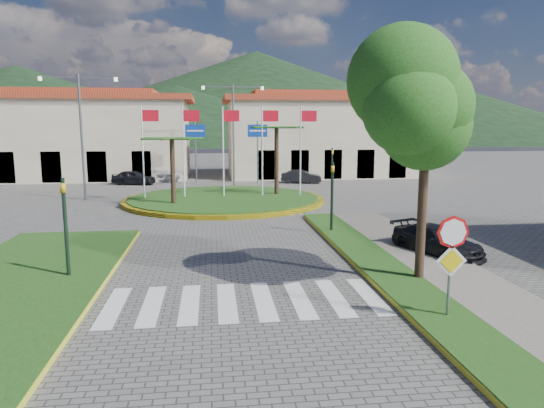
{
  "coord_description": "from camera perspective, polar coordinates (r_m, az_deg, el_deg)",
  "views": [
    {
      "loc": [
        -0.74,
        -8.64,
        4.71
      ],
      "look_at": [
        1.33,
        8.0,
        2.04
      ],
      "focal_mm": 32.0,
      "sensor_mm": 36.0,
      "label": 1
    }
  ],
  "objects": [
    {
      "name": "street_lamp_centre",
      "position": [
        38.68,
        -4.57,
        8.71
      ],
      "size": [
        4.8,
        0.16,
        8.0
      ],
      "color": "slate",
      "rests_on": "ground"
    },
    {
      "name": "roundabout_island",
      "position": [
        30.98,
        -5.64,
        0.59
      ],
      "size": [
        12.7,
        12.7,
        6.0
      ],
      "color": "yellow",
      "rests_on": "ground"
    },
    {
      "name": "hill_far_mid",
      "position": [
        169.68,
        -1.8,
        12.54
      ],
      "size": [
        180.0,
        180.0,
        30.0
      ],
      "primitive_type": "cone",
      "color": "black",
      "rests_on": "ground"
    },
    {
      "name": "traffic_light_left",
      "position": [
        16.03,
        -23.15,
        -1.63
      ],
      "size": [
        0.15,
        0.18,
        3.2
      ],
      "color": "black",
      "rests_on": "ground"
    },
    {
      "name": "hill_far_west",
      "position": [
        158.36,
        -27.6,
        10.33
      ],
      "size": [
        140.0,
        140.0,
        22.0
      ],
      "primitive_type": "cone",
      "color": "black",
      "rests_on": "ground"
    },
    {
      "name": "hill_near_back",
      "position": [
        138.99,
        -11.09,
        10.25
      ],
      "size": [
        110.0,
        110.0,
        16.0
      ],
      "primitive_type": "cone",
      "color": "black",
      "rests_on": "ground"
    },
    {
      "name": "crosswalk",
      "position": [
        13.51,
        -3.59,
        -11.35
      ],
      "size": [
        8.0,
        3.0,
        0.01
      ],
      "primitive_type": "cube",
      "color": "silver",
      "rests_on": "ground"
    },
    {
      "name": "deciduous_tree",
      "position": [
        15.0,
        17.77,
        10.4
      ],
      "size": [
        3.6,
        3.6,
        6.8
      ],
      "color": "black",
      "rests_on": "ground"
    },
    {
      "name": "car_dark_a",
      "position": [
        41.58,
        -15.96,
        3.04
      ],
      "size": [
        3.78,
        2.31,
        1.2
      ],
      "primitive_type": "imported",
      "rotation": [
        0.0,
        0.0,
        1.3
      ],
      "color": "black",
      "rests_on": "ground"
    },
    {
      "name": "hill_far_east",
      "position": [
        160.17,
        19.44,
        10.09
      ],
      "size": [
        120.0,
        120.0,
        18.0
      ],
      "primitive_type": "cone",
      "color": "black",
      "rests_on": "ground"
    },
    {
      "name": "direction_sign_west",
      "position": [
        39.65,
        -8.99,
        7.24
      ],
      "size": [
        1.6,
        0.14,
        5.2
      ],
      "color": "slate",
      "rests_on": "ground"
    },
    {
      "name": "traffic_light_far",
      "position": [
        35.83,
        7.07,
        4.56
      ],
      "size": [
        0.18,
        0.15,
        3.2
      ],
      "color": "black",
      "rests_on": "ground"
    },
    {
      "name": "car_side_right",
      "position": [
        19.01,
        18.84,
        -4.1
      ],
      "size": [
        2.8,
        4.04,
        1.09
      ],
      "primitive_type": "imported",
      "rotation": [
        0.0,
        0.0,
        0.38
      ],
      "color": "black",
      "rests_on": "ground"
    },
    {
      "name": "median_left",
      "position": [
        16.4,
        -27.64,
        -8.38
      ],
      "size": [
        5.0,
        14.0,
        0.18
      ],
      "primitive_type": "cube",
      "color": "#1D4313",
      "rests_on": "ground"
    },
    {
      "name": "street_lamp_west",
      "position": [
        33.67,
        -21.52,
        8.07
      ],
      "size": [
        4.8,
        0.16,
        8.0
      ],
      "color": "slate",
      "rests_on": "ground"
    },
    {
      "name": "building_left",
      "position": [
        48.5,
        -23.16,
        7.39
      ],
      "size": [
        23.32,
        9.54,
        8.05
      ],
      "color": "beige",
      "rests_on": "ground"
    },
    {
      "name": "verge_right",
      "position": [
        12.85,
        19.46,
        -12.56
      ],
      "size": [
        1.6,
        28.0,
        0.18
      ],
      "primitive_type": "cube",
      "color": "#1D4313",
      "rests_on": "ground"
    },
    {
      "name": "white_van",
      "position": [
        43.68,
        -13.28,
        3.52
      ],
      "size": [
        5.27,
        3.31,
        1.36
      ],
      "primitive_type": "imported",
      "rotation": [
        0.0,
        0.0,
        1.34
      ],
      "color": "silver",
      "rests_on": "ground"
    },
    {
      "name": "sidewalk_right",
      "position": [
        13.42,
        24.15,
        -11.98
      ],
      "size": [
        4.0,
        28.0,
        0.15
      ],
      "primitive_type": "cube",
      "color": "gray",
      "rests_on": "ground"
    },
    {
      "name": "building_right",
      "position": [
        47.87,
        5.93,
        8.05
      ],
      "size": [
        19.08,
        9.54,
        8.05
      ],
      "color": "beige",
      "rests_on": "ground"
    },
    {
      "name": "direction_sign_east",
      "position": [
        39.8,
        -1.71,
        7.36
      ],
      "size": [
        1.6,
        0.14,
        5.2
      ],
      "color": "slate",
      "rests_on": "ground"
    },
    {
      "name": "traffic_light_right",
      "position": [
        21.47,
        7.09,
        1.58
      ],
      "size": [
        0.15,
        0.18,
        3.2
      ],
      "color": "black",
      "rests_on": "ground"
    },
    {
      "name": "car_dark_b",
      "position": [
        41.13,
        3.47,
        3.25
      ],
      "size": [
        3.57,
        1.91,
        1.12
      ],
      "primitive_type": "imported",
      "rotation": [
        0.0,
        0.0,
        1.35
      ],
      "color": "black",
      "rests_on": "ground"
    },
    {
      "name": "ground",
      "position": [
        9.87,
        -2.07,
        -19.47
      ],
      "size": [
        160.0,
        160.0,
        0.0
      ],
      "primitive_type": "plane",
      "color": "#5A5856",
      "rests_on": "ground"
    },
    {
      "name": "stop_sign",
      "position": [
        12.36,
        20.37,
        -5.19
      ],
      "size": [
        0.8,
        0.11,
        2.65
      ],
      "color": "slate",
      "rests_on": "ground"
    }
  ]
}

